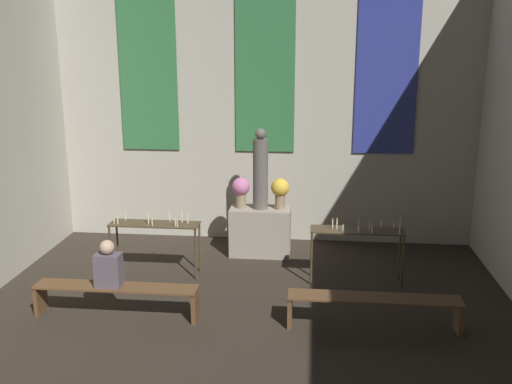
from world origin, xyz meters
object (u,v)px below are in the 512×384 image
flower_vase_right (280,190)px  person_seated (108,266)px  statue (261,172)px  flower_vase_left (241,189)px  pew_back_left (116,294)px  pew_back_right (374,305)px  candle_rack_left (155,230)px  candle_rack_right (357,237)px  altar (260,231)px

flower_vase_right → person_seated: flower_vase_right is taller
statue → flower_vase_left: statue is taller
flower_vase_left → person_seated: 3.14m
pew_back_left → pew_back_right: same height
candle_rack_left → candle_rack_right: 3.33m
flower_vase_left → altar: bearing=0.0°
altar → pew_back_left: (-1.80, -2.70, -0.09)m
pew_back_left → flower_vase_left: bearing=61.9°
candle_rack_left → flower_vase_right: bearing=29.1°
candle_rack_left → flower_vase_left: bearing=40.7°
altar → pew_back_right: size_ratio=0.47×
altar → flower_vase_right: bearing=0.0°
statue → person_seated: 3.39m
candle_rack_left → pew_back_left: 1.64m
statue → candle_rack_right: statue is taller
statue → pew_back_left: size_ratio=0.63×
statue → person_seated: size_ratio=2.15×
candle_rack_right → pew_back_left: candle_rack_right is taller
altar → pew_back_right: 3.25m
flower_vase_left → pew_back_left: 3.19m
flower_vase_left → pew_back_right: size_ratio=0.24×
altar → statue: 1.13m
pew_back_right → person_seated: size_ratio=3.43×
flower_vase_left → pew_back_left: size_ratio=0.24×
flower_vase_right → pew_back_right: 3.19m
statue → pew_back_left: bearing=-123.6°
flower_vase_right → pew_back_left: size_ratio=0.24×
candle_rack_right → pew_back_left: 3.83m
statue → pew_back_left: statue is taller
flower_vase_right → pew_back_right: (1.44, -2.70, -0.88)m
altar → statue: bearing=0.0°
altar → person_seated: person_seated is taller
statue → candle_rack_right: (1.67, -1.12, -0.79)m
flower_vase_right → pew_back_right: flower_vase_right is taller
altar → statue: size_ratio=0.75×
statue → candle_rack_right: size_ratio=0.98×
candle_rack_left → person_seated: bearing=-98.2°
candle_rack_right → person_seated: 3.89m
pew_back_right → person_seated: (-3.68, 0.00, 0.41)m
flower_vase_right → candle_rack_left: flower_vase_right is taller
candle_rack_left → pew_back_right: size_ratio=0.64×
altar → person_seated: size_ratio=1.62×
person_seated → flower_vase_right: bearing=50.3°
pew_back_left → altar: bearing=56.4°
person_seated → altar: bearing=55.1°
flower_vase_right → candle_rack_left: size_ratio=0.38×
person_seated → pew_back_right: bearing=-0.0°
pew_back_right → altar: bearing=123.6°
candle_rack_right → pew_back_left: size_ratio=0.64×
altar → flower_vase_left: flower_vase_left is taller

